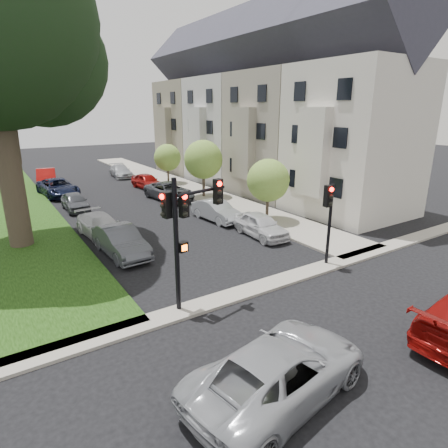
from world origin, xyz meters
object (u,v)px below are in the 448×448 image
car_parked_5 (121,241)px  car_parked_8 (58,188)px  car_parked_3 (147,181)px  car_parked_7 (75,202)px  small_tree_c (167,158)px  car_parked_2 (169,191)px  car_parked_9 (46,177)px  small_tree_a (268,180)px  traffic_signal_secondary (329,210)px  car_parked_0 (261,225)px  car_cross_near (279,370)px  traffic_signal_main (185,220)px  car_parked_1 (216,211)px  small_tree_b (203,160)px  car_parked_6 (101,226)px  car_parked_4 (121,171)px

car_parked_5 → car_parked_8: bearing=87.4°
car_parked_3 → car_parked_7: size_ratio=1.08×
small_tree_c → car_parked_2: 6.98m
small_tree_c → car_parked_9: (-10.15, 5.88, -1.80)m
small_tree_a → traffic_signal_secondary: 7.53m
small_tree_a → car_parked_0: size_ratio=1.02×
traffic_signal_secondary → small_tree_c: bearing=84.0°
small_tree_c → traffic_signal_secondary: bearing=-96.0°
small_tree_a → car_cross_near: 15.83m
traffic_signal_main → car_parked_3: traffic_signal_main is taller
car_cross_near → car_parked_3: size_ratio=1.33×
traffic_signal_main → car_parked_2: (6.85, 16.24, -2.73)m
car_parked_3 → car_parked_7: car_parked_3 is taller
small_tree_c → car_parked_1: size_ratio=0.95×
car_parked_5 → traffic_signal_secondary: bearing=-43.7°
traffic_signal_secondary → car_parked_7: traffic_signal_secondary is taller
small_tree_b → car_parked_6: 11.70m
car_parked_4 → car_parked_6: 20.19m
car_cross_near → small_tree_b: bearing=-35.0°
car_parked_3 → traffic_signal_main: bearing=-113.5°
car_parked_8 → traffic_signal_secondary: bearing=-77.6°
car_parked_7 → car_parked_1: bearing=-47.0°
car_parked_4 → car_parked_8: car_parked_8 is taller
car_parked_3 → car_parked_2: bearing=-97.1°
small_tree_c → car_parked_8: size_ratio=0.74×
small_tree_a → small_tree_b: (0.00, 8.31, 0.41)m
small_tree_c → car_parked_0: 17.64m
car_parked_8 → car_parked_1: bearing=-67.7°
traffic_signal_secondary → car_parked_7: (-7.62, 16.98, -2.09)m
small_tree_c → car_parked_3: bearing=-159.2°
car_cross_near → car_parked_5: bearing=-8.5°
traffic_signal_main → car_parked_4: bearing=76.4°
small_tree_b → car_parked_9: small_tree_b is taller
car_cross_near → car_parked_8: 27.84m
car_parked_5 → car_parked_7: car_parked_5 is taller
car_cross_near → car_parked_9: bearing=-9.1°
small_tree_a → car_parked_5: small_tree_a is taller
car_parked_6 → car_parked_4: bearing=63.6°
small_tree_c → car_parked_9: bearing=149.9°
small_tree_b → traffic_signal_main: (-9.61, -15.42, 0.28)m
car_parked_4 → car_parked_8: 9.62m
traffic_signal_main → car_cross_near: size_ratio=0.91×
car_parked_7 → small_tree_c: bearing=28.6°
car_parked_9 → car_parked_6: bearing=-80.8°
car_parked_1 → car_parked_5: 7.75m
car_parked_0 → traffic_signal_secondary: bearing=-88.2°
small_tree_b → car_parked_5: (-9.98, -8.89, -2.41)m
small_tree_b → traffic_signal_secondary: 15.64m
traffic_signal_main → traffic_signal_secondary: 7.30m
traffic_signal_main → car_parked_1: bearing=52.8°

